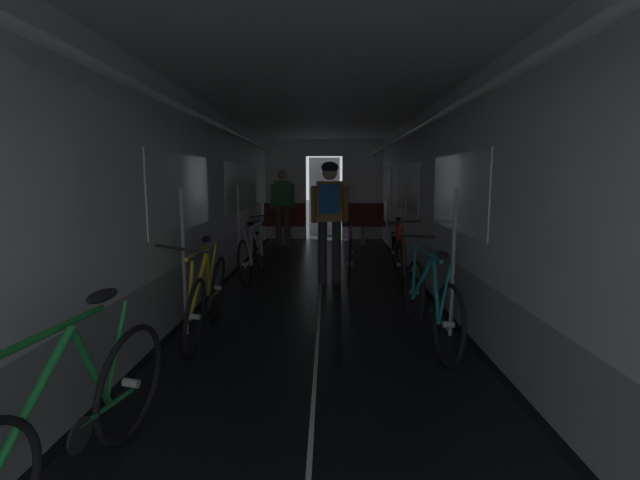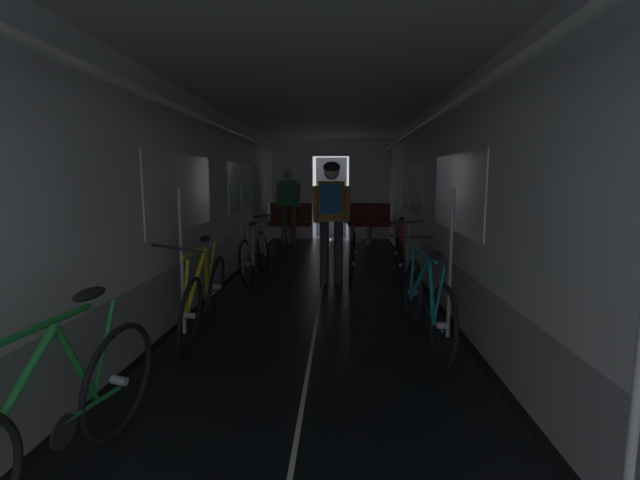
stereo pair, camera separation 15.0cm
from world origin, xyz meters
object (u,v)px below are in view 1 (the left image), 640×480
Objects in this scene: person_cyclist_aisle at (330,209)px; person_standing_near_bench at (283,203)px; bicycle_silver at (253,254)px; bicycle_teal at (429,301)px; bicycle_green at (69,423)px; bicycle_yellow at (207,295)px; bench_seat_far_right at (363,220)px; bicycle_red at (397,255)px; bench_seat_far_left at (284,220)px; bicycle_purple_in_aisle at (350,254)px.

person_cyclist_aisle reaches higher than person_standing_near_bench.
bicycle_silver is 3.24m from bicycle_teal.
bicycle_green is 1.00× the size of bicycle_yellow.
person_standing_near_bench is (0.19, 7.82, 0.59)m from bicycle_green.
bench_seat_far_right is 6.28m from bicycle_yellow.
bicycle_teal is 0.98× the size of person_cyclist_aisle.
bicycle_green is 1.00× the size of bicycle_red.
bicycle_teal is (1.92, -6.15, -0.18)m from bench_seat_far_left.
bicycle_yellow is at bearing -122.37° from bicycle_purple_in_aisle.
bicycle_silver is at bearing 179.95° from bicycle_red.
bicycle_green is 1.00× the size of person_standing_near_bench.
person_standing_near_bench reaches higher than bicycle_silver.
person_cyclist_aisle reaches higher than bench_seat_far_right.
bicycle_yellow is at bearing -91.61° from bench_seat_far_left.
bicycle_green is at bearing -115.81° from bicycle_red.
bicycle_silver is 1.00× the size of bicycle_teal.
bicycle_green is 5.08m from bicycle_red.
bicycle_yellow is at bearing 89.55° from bicycle_green.
bicycle_silver is at bearing 88.68° from bicycle_yellow.
bicycle_silver is at bearing 128.95° from bicycle_teal.
bench_seat_far_left is at bearing 180.00° from bench_seat_far_right.
bicycle_green and bicycle_silver have the same top height.
person_standing_near_bench is at bearing -89.59° from bench_seat_far_left.
person_standing_near_bench is at bearing 121.88° from bicycle_red.
bicycle_red is 2.52m from bicycle_teal.
bench_seat_far_right reaches higher than bicycle_silver.
bicycle_silver is 1.00× the size of person_standing_near_bench.
bench_seat_far_left reaches higher than bicycle_teal.
bicycle_green is at bearing -90.89° from bicycle_silver.
bicycle_yellow reaches higher than bicycle_teal.
person_standing_near_bench reaches higher than bicycle_yellow.
person_cyclist_aisle is at bearing -73.73° from person_standing_near_bench.
bicycle_silver reaches higher than bicycle_red.
bicycle_green is (-1.98, -8.20, -0.19)m from bench_seat_far_right.
person_cyclist_aisle reaches higher than bicycle_yellow.
bicycle_red is at bearing -58.12° from person_standing_near_bench.
bench_seat_far_right is 0.58× the size of bicycle_yellow.
bicycle_red is 2.14m from bicycle_silver.
bicycle_green is (-0.18, -8.20, -0.19)m from bench_seat_far_left.
bicycle_yellow is at bearing -119.62° from person_cyclist_aisle.
person_standing_near_bench is at bearing 87.96° from bicycle_silver.
person_standing_near_bench is at bearing 112.33° from bicycle_purple_in_aisle.
person_cyclist_aisle is at bearing -101.38° from bench_seat_far_right.
bicycle_purple_in_aisle is at bearing 103.17° from bicycle_teal.
bench_seat_far_left is 0.58× the size of bicycle_purple_in_aisle.
bicycle_yellow reaches higher than bicycle_silver.
bicycle_purple_in_aisle is at bearing 57.63° from bicycle_yellow.
bicycle_red is 1.00× the size of bicycle_yellow.
person_standing_near_bench reaches higher than bicycle_green.
bicycle_red is (2.21, 4.57, 0.00)m from bicycle_green.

